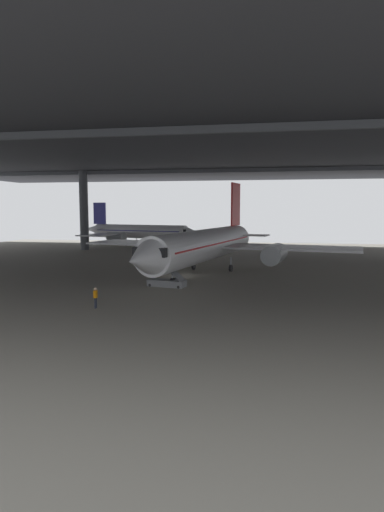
{
  "coord_description": "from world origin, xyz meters",
  "views": [
    {
      "loc": [
        9.96,
        -50.08,
        7.91
      ],
      "look_at": [
        1.03,
        -1.68,
        2.62
      ],
      "focal_mm": 30.46,
      "sensor_mm": 36.0,
      "label": 1
    }
  ],
  "objects_px": {
    "airplane_main": "(206,245)",
    "boarding_stairs": "(166,279)",
    "crew_worker_near_nose": "(95,296)",
    "airplane_distant": "(137,232)",
    "crew_worker_by_stairs": "(176,274)"
  },
  "relations": [
    {
      "from": "airplane_main",
      "to": "boarding_stairs",
      "type": "xyz_separation_m",
      "value": [
        -2.63,
        -10.22,
        -2.78
      ]
    },
    {
      "from": "boarding_stairs",
      "to": "crew_worker_near_nose",
      "type": "xyz_separation_m",
      "value": [
        -3.2,
        -10.73,
        0.23
      ]
    },
    {
      "from": "boarding_stairs",
      "to": "crew_worker_near_nose",
      "type": "distance_m",
      "value": 11.19
    },
    {
      "from": "crew_worker_near_nose",
      "to": "airplane_distant",
      "type": "distance_m",
      "value": 61.31
    },
    {
      "from": "airplane_main",
      "to": "boarding_stairs",
      "type": "height_order",
      "value": "airplane_main"
    },
    {
      "from": "boarding_stairs",
      "to": "crew_worker_by_stairs",
      "type": "bearing_deg",
      "value": 81.08
    },
    {
      "from": "airplane_main",
      "to": "airplane_distant",
      "type": "relative_size",
      "value": 1.31
    },
    {
      "from": "boarding_stairs",
      "to": "airplane_distant",
      "type": "xyz_separation_m",
      "value": [
        -18.47,
        48.62,
        2.34
      ]
    },
    {
      "from": "crew_worker_by_stairs",
      "to": "airplane_distant",
      "type": "bearing_deg",
      "value": 112.31
    },
    {
      "from": "boarding_stairs",
      "to": "airplane_distant",
      "type": "relative_size",
      "value": 0.16
    },
    {
      "from": "crew_worker_by_stairs",
      "to": "crew_worker_near_nose",
      "type": "bearing_deg",
      "value": -105.13
    },
    {
      "from": "airplane_distant",
      "to": "boarding_stairs",
      "type": "bearing_deg",
      "value": -69.2
    },
    {
      "from": "crew_worker_by_stairs",
      "to": "boarding_stairs",
      "type": "bearing_deg",
      "value": -98.92
    },
    {
      "from": "airplane_main",
      "to": "crew_worker_by_stairs",
      "type": "bearing_deg",
      "value": -106.3
    },
    {
      "from": "airplane_main",
      "to": "crew_worker_by_stairs",
      "type": "relative_size",
      "value": 22.77
    }
  ]
}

